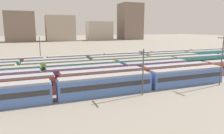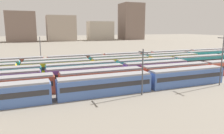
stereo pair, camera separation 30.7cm
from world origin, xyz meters
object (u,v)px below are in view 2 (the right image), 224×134
Objects in this scene: train_track_1 at (176,71)px; train_track_4 at (91,65)px; catenary_pole_2 at (222,58)px; catenary_pole_1 at (40,50)px; train_track_0 at (106,85)px; train_track_6 at (151,56)px; train_track_5 at (142,59)px; train_track_3 at (147,65)px; train_track_2 at (86,74)px; catenary_pole_0 at (143,70)px.

train_track_4 is at bearing 137.67° from train_track_1.
catenary_pole_2 is (22.71, -23.64, 4.11)m from train_track_4.
catenary_pole_1 reaches higher than train_track_4.
train_track_0 and train_track_6 have the same top height.
train_track_4 is 0.66× the size of train_track_5.
train_track_2 is at bearing -164.83° from train_track_3.
train_track_4 is at bearing -158.21° from train_track_6.
catenary_pole_2 is at bearing -26.34° from train_track_2.
train_track_5 is (19.45, 5.20, 0.00)m from train_track_4.
train_track_0 and train_track_5 have the same top height.
catenary_pole_2 reaches higher than train_track_6.
train_track_6 is at bearing 55.15° from train_track_3.
train_track_6 is 12.96× the size of catenary_pole_0.
catenary_pole_0 is at bearing -23.46° from train_track_0.
catenary_pole_1 is (-13.01, 13.64, 3.48)m from train_track_4.
train_track_3 is 19.01m from train_track_6.
catenary_pole_0 reaches higher than train_track_6.
train_track_0 is at bearing -130.65° from train_track_5.
train_track_4 is (2.87, 20.80, 0.00)m from train_track_0.
train_track_2 is at bearing 119.52° from catenary_pole_0.
train_track_4 is at bearing 68.81° from train_track_2.
train_track_1 is at bearing 14.58° from train_track_0.
train_track_3 is at bearing -33.78° from catenary_pole_1.
catenary_pole_2 reaches higher than train_track_2.
train_track_5 is (22.33, 26.00, 0.00)m from train_track_0.
train_track_0 is 5.11× the size of catenary_pole_2.
train_track_4 and train_track_5 have the same top height.
train_track_4 is at bearing -165.03° from train_track_5.
catenary_pole_2 reaches higher than train_track_4.
catenary_pole_0 is at bearing -81.78° from train_track_4.
train_track_6 is at bearing 34.69° from train_track_2.
train_track_2 is 30.12m from catenary_pole_2.
train_track_2 is 15.37m from catenary_pole_0.
train_track_1 and train_track_2 have the same top height.
train_track_5 and train_track_6 have the same top height.
train_track_3 is 21.97m from catenary_pole_0.
train_track_6 is (26.01, 10.40, 0.00)m from train_track_4.
catenary_pole_1 is (-32.46, 8.44, 3.48)m from train_track_5.
train_track_2 is at bearing -145.31° from train_track_6.
train_track_6 is 34.45m from catenary_pole_2.
catenary_pole_2 is at bearing -0.35° from catenary_pole_0.
train_track_0 is at bearing -165.42° from train_track_1.
train_track_0 is 20.66m from train_track_1.
train_track_6 is 10.31× the size of catenary_pole_2.
train_track_5 is 8.37m from train_track_6.
train_track_4 is at bearing 133.85° from catenary_pole_2.
catenary_pole_0 is 40.62m from catenary_pole_1.
catenary_pole_1 is (-10.13, 34.44, 3.48)m from train_track_0.
train_track_0 is 42.52m from train_track_6.
train_track_1 is 10.78× the size of catenary_pole_0.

